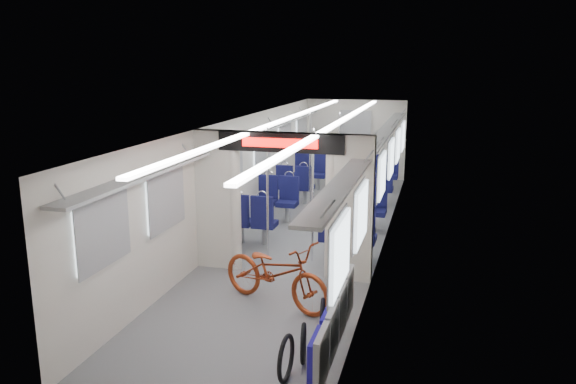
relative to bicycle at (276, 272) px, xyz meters
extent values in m
plane|color=#515456|center=(-0.25, 3.22, -0.48)|extent=(12.00, 12.00, 0.00)
cube|color=beige|center=(-1.70, 3.22, 0.67)|extent=(0.02, 12.00, 2.30)
cube|color=beige|center=(1.20, 3.22, 0.67)|extent=(0.02, 12.00, 2.30)
cube|color=beige|center=(-0.25, 9.22, 0.67)|extent=(2.90, 0.02, 2.30)
cube|color=beige|center=(-0.25, -2.78, 0.67)|extent=(2.90, 0.02, 2.30)
cube|color=silver|center=(-0.25, 3.22, 1.82)|extent=(2.90, 12.00, 0.02)
cube|color=white|center=(-0.80, 3.22, 1.79)|extent=(0.12, 11.40, 0.04)
cube|color=white|center=(0.30, 3.22, 1.79)|extent=(0.12, 11.40, 0.04)
cube|color=beige|center=(-1.37, 1.22, 0.52)|extent=(0.65, 0.18, 2.00)
cube|color=beige|center=(0.88, 1.22, 0.52)|extent=(0.65, 0.18, 2.00)
cube|color=beige|center=(-0.25, 1.22, 1.67)|extent=(2.90, 0.18, 0.30)
cylinder|color=beige|center=(-1.05, 1.22, 0.52)|extent=(0.20, 0.20, 2.00)
cylinder|color=beige|center=(0.55, 1.22, 0.52)|extent=(0.20, 0.20, 2.00)
cube|color=black|center=(-0.25, 1.11, 1.67)|extent=(2.00, 0.03, 0.30)
cube|color=#FF0C07|center=(-0.25, 1.09, 1.67)|extent=(1.20, 0.02, 0.14)
cube|color=silver|center=(-1.67, -1.58, 0.92)|extent=(0.04, 1.00, 0.75)
cube|color=silver|center=(1.17, -1.58, 0.92)|extent=(0.04, 1.00, 0.75)
cube|color=silver|center=(-1.67, 0.02, 0.92)|extent=(0.04, 1.00, 0.75)
cube|color=silver|center=(1.17, 0.02, 0.92)|extent=(0.04, 1.00, 0.75)
cube|color=silver|center=(-1.67, 2.72, 0.92)|extent=(0.04, 1.00, 0.75)
cube|color=silver|center=(1.17, 2.72, 0.92)|extent=(0.04, 1.00, 0.75)
cube|color=silver|center=(-1.67, 4.62, 0.92)|extent=(0.04, 1.00, 0.75)
cube|color=silver|center=(1.17, 4.62, 0.92)|extent=(0.04, 1.00, 0.75)
cube|color=silver|center=(-1.67, 6.52, 0.92)|extent=(0.04, 1.00, 0.75)
cube|color=silver|center=(1.17, 6.52, 0.92)|extent=(0.04, 1.00, 0.75)
cube|color=silver|center=(-1.67, 8.32, 0.92)|extent=(0.04, 1.00, 0.75)
cube|color=silver|center=(1.17, 8.32, 0.92)|extent=(0.04, 1.00, 0.75)
cube|color=gray|center=(-1.52, -0.78, 1.47)|extent=(0.30, 3.60, 0.04)
cube|color=gray|center=(1.02, -0.78, 1.47)|extent=(0.30, 3.60, 0.04)
cube|color=gray|center=(-1.52, 5.22, 1.47)|extent=(0.30, 7.60, 0.04)
cube|color=gray|center=(1.02, 5.22, 1.47)|extent=(0.30, 7.60, 0.04)
cube|color=gray|center=(-0.25, 9.16, 0.52)|extent=(0.90, 0.05, 2.00)
imported|color=maroon|center=(0.00, 0.00, 0.00)|extent=(1.93, 1.30, 0.96)
cube|color=gray|center=(1.13, -2.32, 0.10)|extent=(0.06, 0.50, 0.57)
cube|color=navy|center=(1.07, -2.32, 0.10)|extent=(0.06, 0.46, 0.48)
cube|color=gray|center=(1.13, -1.77, 0.10)|extent=(0.06, 0.50, 0.57)
cube|color=navy|center=(1.07, -1.77, 0.10)|extent=(0.06, 0.46, 0.48)
cube|color=gray|center=(1.13, -1.22, 0.10)|extent=(0.06, 0.50, 0.57)
cube|color=navy|center=(1.07, -1.22, 0.10)|extent=(0.06, 0.46, 0.48)
cube|color=gray|center=(1.13, -0.67, 0.10)|extent=(0.06, 0.50, 0.57)
cube|color=navy|center=(1.07, -0.67, 0.10)|extent=(0.06, 0.46, 0.48)
torus|color=black|center=(0.65, -1.86, -0.24)|extent=(0.07, 0.53, 0.53)
torus|color=black|center=(0.74, -1.44, -0.27)|extent=(0.13, 0.48, 0.48)
torus|color=black|center=(0.80, -0.65, -0.28)|extent=(0.12, 0.45, 0.45)
cube|color=#0D0E3B|center=(-0.95, 2.52, -0.08)|extent=(0.43, 0.40, 0.10)
cylinder|color=gray|center=(-0.95, 2.52, -0.31)|extent=(0.10, 0.10, 0.35)
cube|color=#0D0E3B|center=(-0.95, 2.36, 0.23)|extent=(0.43, 0.08, 0.52)
torus|color=silver|center=(-0.95, 2.36, 0.49)|extent=(0.22, 0.03, 0.22)
cube|color=#0D0E3B|center=(-0.95, 4.13, -0.08)|extent=(0.43, 0.40, 0.10)
cylinder|color=gray|center=(-0.95, 4.13, -0.31)|extent=(0.10, 0.10, 0.35)
cube|color=#0D0E3B|center=(-0.95, 4.29, 0.23)|extent=(0.43, 0.08, 0.52)
torus|color=silver|center=(-0.95, 4.29, 0.49)|extent=(0.22, 0.03, 0.22)
cube|color=#0D0E3B|center=(-1.42, 2.52, -0.08)|extent=(0.43, 0.40, 0.10)
cylinder|color=gray|center=(-1.42, 2.52, -0.31)|extent=(0.10, 0.10, 0.35)
cube|color=#0D0E3B|center=(-1.42, 2.36, 0.23)|extent=(0.43, 0.08, 0.52)
torus|color=silver|center=(-1.42, 2.36, 0.49)|extent=(0.22, 0.03, 0.22)
cube|color=#0D0E3B|center=(-1.42, 4.13, -0.08)|extent=(0.43, 0.40, 0.10)
cylinder|color=gray|center=(-1.42, 4.13, -0.31)|extent=(0.10, 0.10, 0.35)
cube|color=#0D0E3B|center=(-1.42, 4.29, 0.23)|extent=(0.43, 0.08, 0.52)
torus|color=silver|center=(-1.42, 4.29, 0.49)|extent=(0.22, 0.03, 0.22)
cube|color=#0D0E3B|center=(0.45, 2.09, -0.08)|extent=(0.49, 0.45, 0.10)
cylinder|color=gray|center=(0.45, 2.09, -0.31)|extent=(0.10, 0.10, 0.35)
cube|color=#0D0E3B|center=(0.45, 1.91, 0.27)|extent=(0.49, 0.09, 0.60)
torus|color=silver|center=(0.45, 1.91, 0.57)|extent=(0.24, 0.03, 0.24)
cube|color=#0D0E3B|center=(0.45, 3.93, -0.08)|extent=(0.49, 0.45, 0.10)
cylinder|color=gray|center=(0.45, 3.93, -0.31)|extent=(0.10, 0.10, 0.35)
cube|color=#0D0E3B|center=(0.45, 4.12, 0.27)|extent=(0.49, 0.09, 0.60)
torus|color=silver|center=(0.45, 4.12, 0.57)|extent=(0.24, 0.03, 0.24)
cube|color=#0D0E3B|center=(0.92, 2.09, -0.08)|extent=(0.49, 0.45, 0.10)
cylinder|color=gray|center=(0.92, 2.09, -0.31)|extent=(0.10, 0.10, 0.35)
cube|color=#0D0E3B|center=(0.92, 1.91, 0.27)|extent=(0.49, 0.09, 0.60)
torus|color=silver|center=(0.92, 1.91, 0.57)|extent=(0.24, 0.03, 0.24)
cube|color=#0D0E3B|center=(0.92, 3.93, -0.08)|extent=(0.49, 0.45, 0.10)
cylinder|color=gray|center=(0.92, 3.93, -0.31)|extent=(0.10, 0.10, 0.35)
cube|color=#0D0E3B|center=(0.92, 4.12, 0.27)|extent=(0.49, 0.09, 0.60)
torus|color=silver|center=(0.92, 4.12, 0.57)|extent=(0.24, 0.03, 0.24)
cube|color=#0D0E3B|center=(-0.95, 5.77, -0.08)|extent=(0.41, 0.38, 0.10)
cylinder|color=gray|center=(-0.95, 5.77, -0.31)|extent=(0.10, 0.10, 0.35)
cube|color=#0D0E3B|center=(-0.95, 5.62, 0.22)|extent=(0.41, 0.07, 0.50)
torus|color=silver|center=(-0.95, 5.62, 0.47)|extent=(0.21, 0.03, 0.21)
cube|color=#0D0E3B|center=(-0.95, 7.31, -0.08)|extent=(0.41, 0.38, 0.10)
cylinder|color=gray|center=(-0.95, 7.31, -0.31)|extent=(0.10, 0.10, 0.35)
cube|color=#0D0E3B|center=(-0.95, 7.47, 0.22)|extent=(0.41, 0.07, 0.50)
torus|color=silver|center=(-0.95, 7.47, 0.47)|extent=(0.21, 0.03, 0.21)
cube|color=#0D0E3B|center=(-1.42, 5.77, -0.08)|extent=(0.41, 0.38, 0.10)
cylinder|color=gray|center=(-1.42, 5.77, -0.31)|extent=(0.10, 0.10, 0.35)
cube|color=#0D0E3B|center=(-1.42, 5.62, 0.22)|extent=(0.41, 0.07, 0.50)
torus|color=silver|center=(-1.42, 5.62, 0.47)|extent=(0.21, 0.03, 0.21)
cube|color=#0D0E3B|center=(-1.42, 7.31, -0.08)|extent=(0.41, 0.38, 0.10)
cylinder|color=gray|center=(-1.42, 7.31, -0.31)|extent=(0.10, 0.10, 0.35)
cube|color=#0D0E3B|center=(-1.42, 7.47, 0.22)|extent=(0.41, 0.07, 0.50)
torus|color=silver|center=(-1.42, 7.47, 0.47)|extent=(0.21, 0.03, 0.21)
cube|color=#0D0E3B|center=(0.45, 6.10, -0.08)|extent=(0.41, 0.38, 0.10)
cylinder|color=gray|center=(0.45, 6.10, -0.31)|extent=(0.10, 0.10, 0.35)
cube|color=#0D0E3B|center=(0.45, 5.95, 0.22)|extent=(0.41, 0.07, 0.50)
torus|color=silver|center=(0.45, 5.95, 0.47)|extent=(0.21, 0.03, 0.21)
cube|color=#0D0E3B|center=(0.45, 7.65, -0.08)|extent=(0.41, 0.38, 0.10)
cylinder|color=gray|center=(0.45, 7.65, -0.31)|extent=(0.10, 0.10, 0.35)
cube|color=#0D0E3B|center=(0.45, 7.81, 0.22)|extent=(0.41, 0.07, 0.50)
torus|color=silver|center=(0.45, 7.81, 0.47)|extent=(0.21, 0.03, 0.21)
cube|color=#0D0E3B|center=(0.92, 6.10, -0.08)|extent=(0.41, 0.38, 0.10)
cylinder|color=gray|center=(0.92, 6.10, -0.31)|extent=(0.10, 0.10, 0.35)
cube|color=#0D0E3B|center=(0.92, 5.95, 0.22)|extent=(0.41, 0.07, 0.50)
torus|color=silver|center=(0.92, 5.95, 0.47)|extent=(0.21, 0.03, 0.21)
cube|color=#0D0E3B|center=(0.92, 7.65, -0.08)|extent=(0.41, 0.38, 0.10)
cylinder|color=gray|center=(0.92, 7.65, -0.31)|extent=(0.10, 0.10, 0.35)
cube|color=#0D0E3B|center=(0.92, 7.81, 0.22)|extent=(0.41, 0.07, 0.50)
torus|color=silver|center=(0.92, 7.81, 0.47)|extent=(0.21, 0.03, 0.21)
cylinder|color=silver|center=(-0.65, 1.74, 0.67)|extent=(0.04, 0.04, 2.30)
cylinder|color=silver|center=(0.10, 1.88, 0.67)|extent=(0.04, 0.04, 2.30)
cylinder|color=silver|center=(-0.63, 4.91, 0.67)|extent=(0.04, 0.04, 2.30)
cylinder|color=silver|center=(0.00, 4.93, 0.67)|extent=(0.04, 0.04, 2.30)
camera|label=1|loc=(2.08, -7.11, 2.88)|focal=35.00mm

